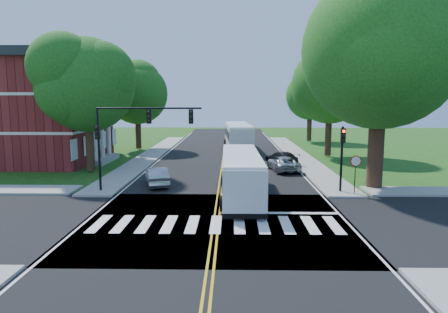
{
  "coord_description": "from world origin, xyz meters",
  "views": [
    {
      "loc": [
        0.78,
        -20.15,
        6.34
      ],
      "look_at": [
        0.27,
        7.24,
        2.4
      ],
      "focal_mm": 32.0,
      "sensor_mm": 36.0,
      "label": 1
    }
  ],
  "objects_px": {
    "signal_nw": "(132,129)",
    "bus_lead": "(241,174)",
    "hatchback": "(157,176)",
    "signal_ne": "(342,150)",
    "dark_sedan": "(282,158)",
    "bus_follow": "(238,137)",
    "suv": "(283,164)"
  },
  "relations": [
    {
      "from": "bus_lead",
      "to": "bus_follow",
      "type": "relative_size",
      "value": 0.86
    },
    {
      "from": "hatchback",
      "to": "dark_sedan",
      "type": "xyz_separation_m",
      "value": [
        10.42,
        9.96,
        -0.05
      ]
    },
    {
      "from": "bus_lead",
      "to": "hatchback",
      "type": "height_order",
      "value": "bus_lead"
    },
    {
      "from": "suv",
      "to": "dark_sedan",
      "type": "bearing_deg",
      "value": -102.74
    },
    {
      "from": "bus_lead",
      "to": "suv",
      "type": "height_order",
      "value": "bus_lead"
    },
    {
      "from": "bus_lead",
      "to": "dark_sedan",
      "type": "xyz_separation_m",
      "value": [
        4.29,
        13.27,
        -0.87
      ]
    },
    {
      "from": "suv",
      "to": "dark_sedan",
      "type": "height_order",
      "value": "suv"
    },
    {
      "from": "signal_ne",
      "to": "hatchback",
      "type": "bearing_deg",
      "value": 170.17
    },
    {
      "from": "signal_ne",
      "to": "dark_sedan",
      "type": "distance_m",
      "value": 12.66
    },
    {
      "from": "bus_follow",
      "to": "hatchback",
      "type": "height_order",
      "value": "bus_follow"
    },
    {
      "from": "bus_follow",
      "to": "signal_ne",
      "type": "bearing_deg",
      "value": 103.05
    },
    {
      "from": "hatchback",
      "to": "signal_nw",
      "type": "bearing_deg",
      "value": 46.91
    },
    {
      "from": "signal_ne",
      "to": "bus_lead",
      "type": "xyz_separation_m",
      "value": [
        -6.78,
        -1.07,
        -1.45
      ]
    },
    {
      "from": "bus_lead",
      "to": "hatchback",
      "type": "relative_size",
      "value": 2.66
    },
    {
      "from": "signal_nw",
      "to": "bus_lead",
      "type": "xyz_separation_m",
      "value": [
        7.28,
        -1.06,
        -2.86
      ]
    },
    {
      "from": "signal_ne",
      "to": "hatchback",
      "type": "height_order",
      "value": "signal_ne"
    },
    {
      "from": "signal_nw",
      "to": "bus_follow",
      "type": "height_order",
      "value": "signal_nw"
    },
    {
      "from": "bus_lead",
      "to": "bus_follow",
      "type": "distance_m",
      "value": 23.76
    },
    {
      "from": "signal_nw",
      "to": "signal_ne",
      "type": "distance_m",
      "value": 14.13
    },
    {
      "from": "signal_ne",
      "to": "dark_sedan",
      "type": "bearing_deg",
      "value": 101.54
    },
    {
      "from": "bus_follow",
      "to": "suv",
      "type": "bearing_deg",
      "value": 101.95
    },
    {
      "from": "signal_nw",
      "to": "dark_sedan",
      "type": "bearing_deg",
      "value": 46.54
    },
    {
      "from": "suv",
      "to": "dark_sedan",
      "type": "xyz_separation_m",
      "value": [
        0.29,
        3.65,
        -0.01
      ]
    },
    {
      "from": "bus_follow",
      "to": "signal_nw",
      "type": "bearing_deg",
      "value": 68.64
    },
    {
      "from": "bus_lead",
      "to": "suv",
      "type": "distance_m",
      "value": 10.45
    },
    {
      "from": "signal_nw",
      "to": "bus_follow",
      "type": "distance_m",
      "value": 24.03
    },
    {
      "from": "signal_nw",
      "to": "bus_follow",
      "type": "relative_size",
      "value": 0.55
    },
    {
      "from": "hatchback",
      "to": "dark_sedan",
      "type": "relative_size",
      "value": 0.95
    },
    {
      "from": "bus_lead",
      "to": "suv",
      "type": "bearing_deg",
      "value": -113.4
    },
    {
      "from": "hatchback",
      "to": "bus_follow",
      "type": "bearing_deg",
      "value": -123.23
    },
    {
      "from": "signal_ne",
      "to": "bus_follow",
      "type": "height_order",
      "value": "signal_ne"
    },
    {
      "from": "bus_follow",
      "to": "dark_sedan",
      "type": "distance_m",
      "value": 11.32
    }
  ]
}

